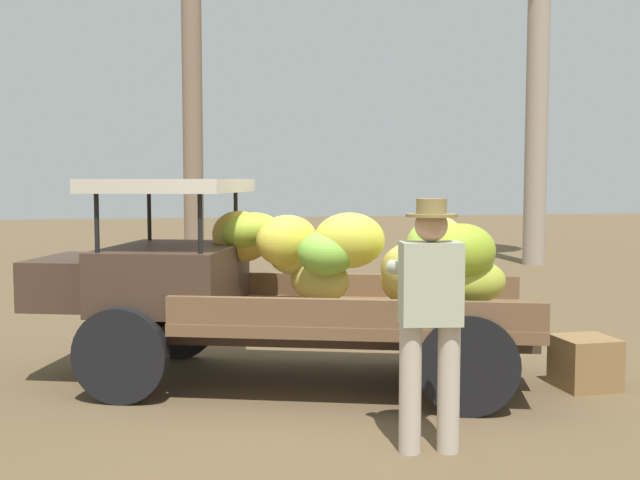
# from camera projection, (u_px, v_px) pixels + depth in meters

# --- Properties ---
(ground_plane) EXTENTS (60.00, 60.00, 0.00)m
(ground_plane) POSITION_uv_depth(u_px,v_px,m) (301.00, 384.00, 6.86)
(ground_plane) COLOR brown
(truck) EXTENTS (4.66, 2.84, 1.84)m
(truck) POSITION_uv_depth(u_px,v_px,m) (278.00, 279.00, 6.84)
(truck) COLOR #412E23
(truck) RESTS_ON ground
(farmer) EXTENTS (0.52, 0.48, 1.71)m
(farmer) POSITION_uv_depth(u_px,v_px,m) (430.00, 309.00, 5.08)
(farmer) COLOR #BEAF9D
(farmer) RESTS_ON ground
(wooden_crate) EXTENTS (0.49, 0.48, 0.45)m
(wooden_crate) POSITION_uv_depth(u_px,v_px,m) (585.00, 363.00, 6.71)
(wooden_crate) COLOR olive
(wooden_crate) RESTS_ON ground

